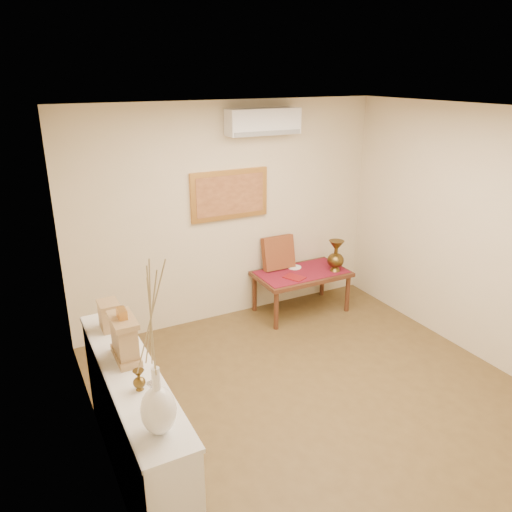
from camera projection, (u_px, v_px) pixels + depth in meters
floor at (330, 408)px, 4.73m from camera, size 4.50×4.50×0.00m
ceiling at (348, 113)px, 3.79m from camera, size 4.50×4.50×0.00m
wall_back at (229, 214)px, 6.13m from camera, size 4.00×0.02×2.70m
wall_left at (99, 329)px, 3.40m from camera, size 0.02×4.50×2.70m
wall_right at (497, 242)px, 5.12m from camera, size 0.02×4.50×2.70m
white_vase at (154, 351)px, 2.78m from camera, size 0.21×0.21×1.11m
candlestick at (152, 397)px, 3.13m from camera, size 0.10×0.10×0.21m
brass_urn_small at (139, 377)px, 3.34m from camera, size 0.09×0.09×0.20m
table_cloth at (302, 272)px, 6.47m from camera, size 1.14×0.59×0.01m
brass_urn_tall at (336, 253)px, 6.43m from camera, size 0.22×0.22×0.50m
plate at (294, 267)px, 6.60m from camera, size 0.18×0.18×0.01m
menu at (294, 277)px, 6.28m from camera, size 0.27×0.30×0.01m
cushion at (278, 253)px, 6.51m from camera, size 0.44×0.19×0.45m
display_ledge at (135, 424)px, 3.77m from camera, size 0.37×2.02×0.98m
mantel_clock at (125, 338)px, 3.68m from camera, size 0.17×0.36×0.41m
wooden_chest at (110, 315)px, 4.13m from camera, size 0.16×0.21×0.24m
low_table at (301, 277)px, 6.49m from camera, size 1.20×0.70×0.55m
painting at (230, 195)px, 6.02m from camera, size 1.00×0.06×0.60m
ac_unit at (263, 122)px, 5.81m from camera, size 0.90×0.25×0.30m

